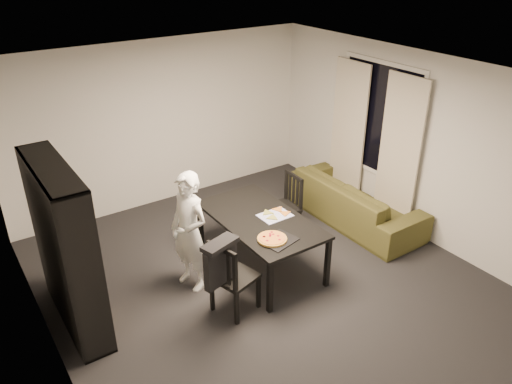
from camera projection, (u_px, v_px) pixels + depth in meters
room at (265, 189)px, 5.76m from camera, size 5.01×5.51×2.61m
window_pane at (379, 119)px, 7.36m from camera, size 0.02×1.40×1.60m
window_frame at (379, 119)px, 7.36m from camera, size 0.03×1.52×1.72m
curtain_left at (399, 154)px, 7.09m from camera, size 0.03×0.70×2.25m
curtain_right at (348, 133)px, 7.86m from camera, size 0.03×0.70×2.25m
bookshelf at (66, 248)px, 5.29m from camera, size 0.35×1.50×1.90m
dining_table at (260, 222)px, 6.34m from camera, size 0.96×1.74×0.72m
chair_left at (229, 274)px, 5.56m from camera, size 0.55×0.55×0.96m
chair_right at (287, 201)px, 7.12m from camera, size 0.46×0.46×0.93m
draped_jacket at (221, 261)px, 5.36m from camera, size 0.46×0.29×0.53m
person at (189, 232)px, 5.94m from camera, size 0.50×0.63×1.53m
baking_tray at (279, 240)px, 5.83m from camera, size 0.46×0.40×0.01m
pepperoni_pizza at (272, 239)px, 5.83m from camera, size 0.35×0.35×0.03m
kitchen_towel at (275, 215)px, 6.36m from camera, size 0.40×0.31×0.01m
pizza_slices at (276, 213)px, 6.39m from camera, size 0.43×0.38×0.01m
sofa at (353, 200)px, 7.58m from camera, size 0.89×2.28×0.67m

